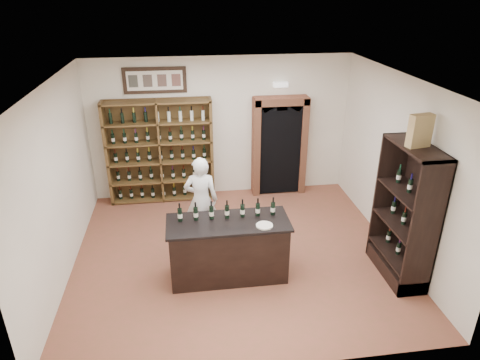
% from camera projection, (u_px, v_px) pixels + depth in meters
% --- Properties ---
extents(floor, '(5.50, 5.50, 0.00)m').
position_uv_depth(floor, '(236.00, 253.00, 7.49)').
color(floor, brown).
rests_on(floor, ground).
extents(ceiling, '(5.50, 5.50, 0.00)m').
position_uv_depth(ceiling, '(235.00, 81.00, 6.23)').
color(ceiling, white).
rests_on(ceiling, wall_back).
extents(wall_back, '(5.50, 0.04, 3.00)m').
position_uv_depth(wall_back, '(221.00, 128.00, 9.11)').
color(wall_back, white).
rests_on(wall_back, ground).
extents(wall_left, '(0.04, 5.00, 3.00)m').
position_uv_depth(wall_left, '(57.00, 185.00, 6.52)').
color(wall_left, white).
rests_on(wall_left, ground).
extents(wall_right, '(0.04, 5.00, 3.00)m').
position_uv_depth(wall_right, '(397.00, 166.00, 7.20)').
color(wall_right, white).
rests_on(wall_right, ground).
extents(wine_shelf, '(2.20, 0.38, 2.20)m').
position_uv_depth(wine_shelf, '(160.00, 151.00, 8.97)').
color(wine_shelf, brown).
rests_on(wine_shelf, ground).
extents(framed_picture, '(1.25, 0.04, 0.52)m').
position_uv_depth(framed_picture, '(155.00, 80.00, 8.48)').
color(framed_picture, black).
rests_on(framed_picture, wall_back).
extents(arched_doorway, '(1.17, 0.35, 2.17)m').
position_uv_depth(arched_doorway, '(279.00, 144.00, 9.26)').
color(arched_doorway, black).
rests_on(arched_doorway, ground).
extents(emergency_light, '(0.30, 0.10, 0.10)m').
position_uv_depth(emergency_light, '(281.00, 85.00, 8.82)').
color(emergency_light, white).
rests_on(emergency_light, wall_back).
extents(tasting_counter, '(1.88, 0.78, 1.00)m').
position_uv_depth(tasting_counter, '(228.00, 249.00, 6.71)').
color(tasting_counter, black).
rests_on(tasting_counter, ground).
extents(counter_bottle_0, '(0.07, 0.07, 0.30)m').
position_uv_depth(counter_bottle_0, '(180.00, 215.00, 6.48)').
color(counter_bottle_0, black).
rests_on(counter_bottle_0, tasting_counter).
extents(counter_bottle_1, '(0.07, 0.07, 0.30)m').
position_uv_depth(counter_bottle_1, '(196.00, 214.00, 6.51)').
color(counter_bottle_1, black).
rests_on(counter_bottle_1, tasting_counter).
extents(counter_bottle_2, '(0.07, 0.07, 0.30)m').
position_uv_depth(counter_bottle_2, '(211.00, 212.00, 6.54)').
color(counter_bottle_2, black).
rests_on(counter_bottle_2, tasting_counter).
extents(counter_bottle_3, '(0.07, 0.07, 0.30)m').
position_uv_depth(counter_bottle_3, '(227.00, 211.00, 6.57)').
color(counter_bottle_3, black).
rests_on(counter_bottle_3, tasting_counter).
extents(counter_bottle_4, '(0.07, 0.07, 0.30)m').
position_uv_depth(counter_bottle_4, '(242.00, 210.00, 6.60)').
color(counter_bottle_4, black).
rests_on(counter_bottle_4, tasting_counter).
extents(counter_bottle_5, '(0.07, 0.07, 0.30)m').
position_uv_depth(counter_bottle_5, '(258.00, 209.00, 6.63)').
color(counter_bottle_5, black).
rests_on(counter_bottle_5, tasting_counter).
extents(counter_bottle_6, '(0.07, 0.07, 0.30)m').
position_uv_depth(counter_bottle_6, '(273.00, 208.00, 6.66)').
color(counter_bottle_6, black).
rests_on(counter_bottle_6, tasting_counter).
extents(side_cabinet, '(0.48, 1.20, 2.20)m').
position_uv_depth(side_cabinet, '(403.00, 233.00, 6.68)').
color(side_cabinet, black).
rests_on(side_cabinet, ground).
extents(shopkeeper, '(0.63, 0.45, 1.63)m').
position_uv_depth(shopkeeper, '(201.00, 200.00, 7.55)').
color(shopkeeper, white).
rests_on(shopkeeper, ground).
extents(plate, '(0.25, 0.25, 0.02)m').
position_uv_depth(plate, '(265.00, 226.00, 6.38)').
color(plate, silver).
rests_on(plate, tasting_counter).
extents(wine_crate, '(0.35, 0.19, 0.47)m').
position_uv_depth(wine_crate, '(420.00, 131.00, 5.94)').
color(wine_crate, tan).
rests_on(wine_crate, side_cabinet).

